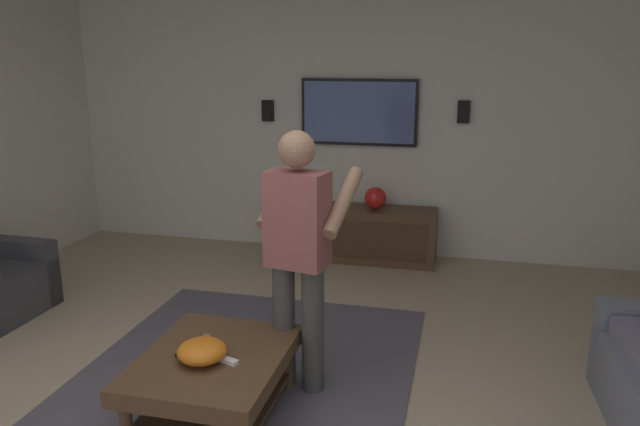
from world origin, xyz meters
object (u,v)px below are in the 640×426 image
tv (359,112)px  remote_white (226,360)px  bowl (202,351)px  remote_black (187,357)px  coffee_table (214,371)px  wall_speaker_left (464,112)px  vase_round (375,198)px  remote_grey (203,341)px  wall_speaker_right (268,111)px  media_console (353,233)px  person_standing (299,247)px

tv → remote_white: (-3.32, 0.14, -1.08)m
bowl → remote_black: bowl is taller
coffee_table → remote_white: size_ratio=6.67×
coffee_table → wall_speaker_left: size_ratio=4.55×
remote_white → remote_black: size_ratio=1.00×
coffee_table → remote_black: bearing=124.5°
coffee_table → vase_round: bearing=-8.8°
remote_grey → wall_speaker_right: (3.15, 0.63, 1.08)m
media_console → wall_speaker_left: size_ratio=7.73×
person_standing → wall_speaker_right: person_standing is taller
coffee_table → person_standing: (0.46, -0.39, 0.64)m
wall_speaker_left → bowl: bearing=158.6°
media_console → wall_speaker_right: wall_speaker_right is taller
person_standing → wall_speaker_right: bearing=32.7°
remote_black → media_console: bearing=102.4°
remote_grey → wall_speaker_right: 3.38m
remote_white → vase_round: 3.11m
wall_speaker_right → media_console: bearing=-104.5°
remote_black → remote_grey: bearing=107.6°
remote_grey → person_standing: bearing=-57.2°
person_standing → wall_speaker_right: 3.08m
coffee_table → bowl: (-0.08, 0.03, 0.17)m
media_console → vase_round: bearing=89.9°
vase_round → tv: bearing=43.1°
vase_round → wall_speaker_left: 1.21m
coffee_table → vase_round: size_ratio=4.55×
bowl → remote_grey: size_ratio=1.84×
remote_black → remote_grey: same height
person_standing → vase_round: 2.58m
wall_speaker_left → coffee_table: bearing=158.5°
remote_black → wall_speaker_right: wall_speaker_right is taller
remote_white → wall_speaker_left: (3.33, -1.18, 1.11)m
media_console → remote_black: size_ratio=11.33×
remote_grey → wall_speaker_left: 3.62m
media_console → remote_black: 3.12m
tv → vase_round: tv is taller
remote_white → vase_round: size_ratio=0.68×
tv → person_standing: (-2.80, -0.14, -0.56)m
bowl → person_standing: bearing=-37.3°
coffee_table → media_console: (3.02, -0.24, -0.02)m
tv → bowl: (-3.34, 0.27, -1.03)m
bowl → vase_round: vase_round is taller
tv → vase_round: bearing=43.1°
tv → bowl: size_ratio=4.34×
remote_white → person_standing: bearing=80.7°
remote_black → vase_round: (3.10, -0.59, 0.25)m
tv → vase_round: (-0.24, -0.23, -0.83)m
bowl → wall_speaker_right: wall_speaker_right is taller
coffee_table → vase_round: (3.02, -0.47, 0.36)m
coffee_table → remote_grey: 0.20m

